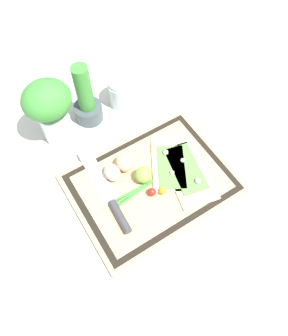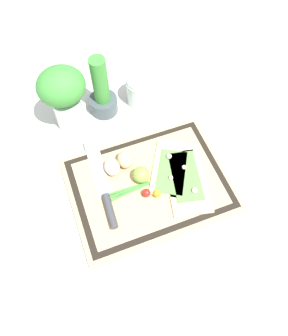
{
  "view_description": "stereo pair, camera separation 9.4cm",
  "coord_description": "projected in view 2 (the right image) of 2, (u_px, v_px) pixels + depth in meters",
  "views": [
    {
      "loc": [
        -0.25,
        -0.35,
        0.85
      ],
      "look_at": [
        0.0,
        0.04,
        0.03
      ],
      "focal_mm": 35.0,
      "sensor_mm": 36.0,
      "label": 1
    },
    {
      "loc": [
        -0.16,
        -0.39,
        0.85
      ],
      "look_at": [
        0.0,
        0.04,
        0.03
      ],
      "focal_mm": 35.0,
      "sensor_mm": 36.0,
      "label": 2
    }
  ],
  "objects": [
    {
      "name": "lime",
      "position": [
        141.0,
        175.0,
        0.92
      ],
      "size": [
        0.05,
        0.05,
        0.05
      ],
      "primitive_type": "sphere",
      "color": "#7FB742",
      "rests_on": "cutting_board"
    },
    {
      "name": "cutting_board",
      "position": [
        149.0,
        184.0,
        0.94
      ],
      "size": [
        0.45,
        0.34,
        0.02
      ],
      "color": "tan",
      "rests_on": "ground_plane"
    },
    {
      "name": "cherry_tomato_red",
      "position": [
        146.0,
        193.0,
        0.91
      ],
      "size": [
        0.02,
        0.02,
        0.02
      ],
      "primitive_type": "sphere",
      "color": "red",
      "rests_on": "cutting_board"
    },
    {
      "name": "herb_glass",
      "position": [
        64.0,
        94.0,
        0.95
      ],
      "size": [
        0.14,
        0.12,
        0.22
      ],
      "color": "silver",
      "rests_on": "ground_plane"
    },
    {
      "name": "herb_pot",
      "position": [
        102.0,
        94.0,
        1.03
      ],
      "size": [
        0.09,
        0.09,
        0.21
      ],
      "color": "#3D474C",
      "rests_on": "ground_plane"
    },
    {
      "name": "sauce_jar",
      "position": [
        141.0,
        91.0,
        1.08
      ],
      "size": [
        0.09,
        0.09,
        0.1
      ],
      "color": "silver",
      "rests_on": "ground_plane"
    },
    {
      "name": "pizza_slice_far",
      "position": [
        172.0,
        169.0,
        0.95
      ],
      "size": [
        0.19,
        0.22,
        0.02
      ],
      "color": "beige",
      "rests_on": "cutting_board"
    },
    {
      "name": "knife",
      "position": [
        106.0,
        196.0,
        0.91
      ],
      "size": [
        0.05,
        0.3,
        0.02
      ],
      "color": "silver",
      "rests_on": "cutting_board"
    },
    {
      "name": "pizza_slice_near",
      "position": [
        186.0,
        180.0,
        0.93
      ],
      "size": [
        0.15,
        0.22,
        0.02
      ],
      "color": "beige",
      "rests_on": "cutting_board"
    },
    {
      "name": "cherry_tomato_yellow",
      "position": [
        157.0,
        194.0,
        0.91
      ],
      "size": [
        0.02,
        0.02,
        0.02
      ],
      "primitive_type": "sphere",
      "color": "orange",
      "rests_on": "cutting_board"
    },
    {
      "name": "ground_plane",
      "position": [
        149.0,
        186.0,
        0.95
      ],
      "size": [
        6.0,
        6.0,
        0.0
      ],
      "primitive_type": "plane",
      "color": "silver"
    },
    {
      "name": "egg_brown",
      "position": [
        125.0,
        160.0,
        0.95
      ],
      "size": [
        0.04,
        0.06,
        0.04
      ],
      "primitive_type": "ellipsoid",
      "color": "tan",
      "rests_on": "cutting_board"
    },
    {
      "name": "egg_pink",
      "position": [
        112.0,
        167.0,
        0.94
      ],
      "size": [
        0.04,
        0.06,
        0.04
      ],
      "primitive_type": "ellipsoid",
      "color": "beige",
      "rests_on": "cutting_board"
    },
    {
      "name": "scallion_bunch",
      "position": [
        152.0,
        180.0,
        0.94
      ],
      "size": [
        0.26,
        0.04,
        0.01
      ],
      "color": "#388433",
      "rests_on": "cutting_board"
    }
  ]
}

